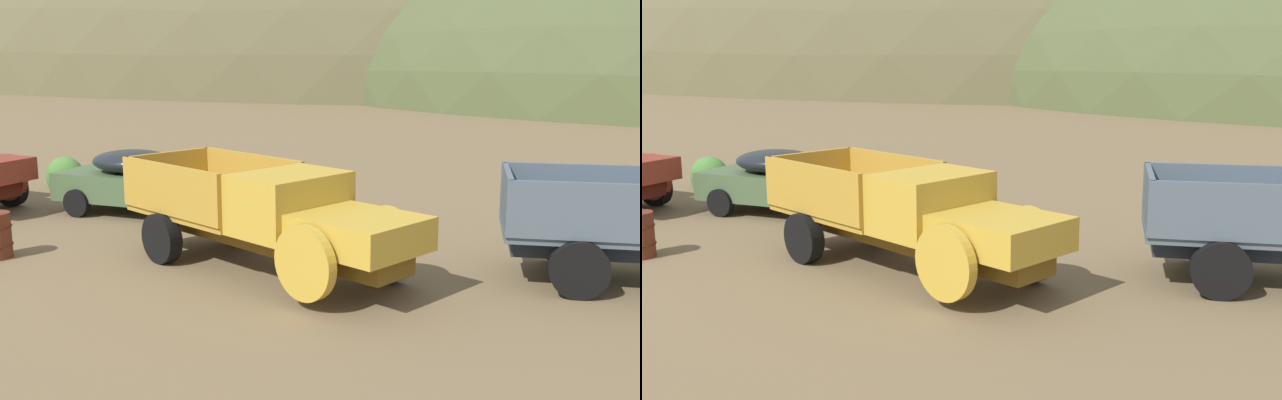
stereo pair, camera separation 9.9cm
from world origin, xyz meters
TOP-DOWN VIEW (x-y plane):
  - hill_far_left at (-26.83, 67.50)m, footprint 107.63×55.42m
  - car_weathered_green at (3.56, 7.19)m, footprint 4.56×2.25m
  - truck_faded_yellow at (8.94, 4.15)m, footprint 6.52×3.83m
  - bush_back_edge at (4.44, 10.42)m, footprint 1.07×1.11m
  - bush_between_trucks at (-0.78, 8.92)m, footprint 1.29×1.03m

SIDE VIEW (x-z plane):
  - hill_far_left at x=-26.83m, z-range -26.76..26.76m
  - bush_back_edge at x=4.44m, z-range -0.26..0.74m
  - bush_between_trucks at x=-0.78m, z-range -0.31..0.87m
  - car_weathered_green at x=3.56m, z-range 0.03..1.60m
  - truck_faded_yellow at x=8.94m, z-range 0.08..1.99m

